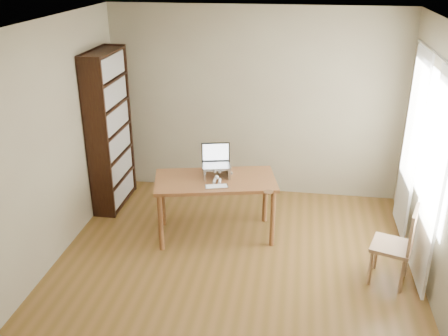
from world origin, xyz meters
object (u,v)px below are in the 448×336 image
cat (219,170)px  keyboard (217,187)px  chair (399,242)px  desk (215,186)px  bookshelf (110,131)px  laptop (217,159)px

cat → keyboard: bearing=-89.4°
keyboard → chair: (1.97, -0.42, -0.29)m
chair → desk: bearing=-179.9°
bookshelf → chair: bearing=-20.0°
desk → keyboard: size_ratio=5.51×
bookshelf → desk: bookshelf is taller
keyboard → desk: bearing=87.6°
desk → cat: (0.03, 0.11, 0.17)m
bookshelf → keyboard: bearing=-28.8°
bookshelf → cat: bearing=-19.0°
keyboard → cat: 0.34m
desk → keyboard: 0.25m
bookshelf → cat: (1.54, -0.53, -0.23)m
laptop → chair: 2.22m
bookshelf → desk: (1.51, -0.64, -0.40)m
keyboard → cat: cat is taller
desk → keyboard: keyboard is taller
bookshelf → chair: size_ratio=2.38×
keyboard → chair: bearing=-28.0°
laptop → cat: laptop is taller
laptop → chair: laptop is taller
laptop → keyboard: (0.05, -0.36, -0.18)m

